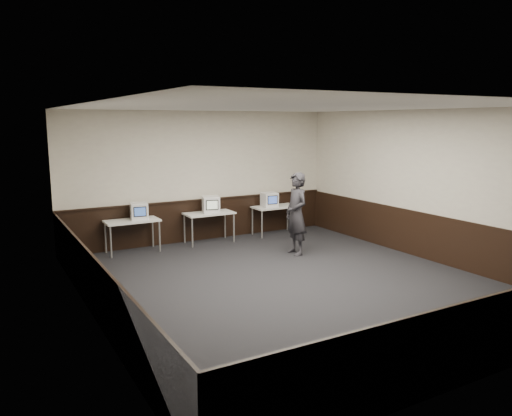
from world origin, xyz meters
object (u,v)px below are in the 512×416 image
(emac_left, at_px, (139,211))
(emac_right, at_px, (269,200))
(desk_left, at_px, (132,223))
(desk_center, at_px, (209,215))
(emac_center, at_px, (211,204))
(person, at_px, (296,214))
(desk_right, at_px, (275,209))

(emac_left, bearing_deg, emac_right, 10.41)
(desk_left, height_order, desk_center, same)
(desk_left, distance_m, emac_left, 0.31)
(desk_left, height_order, emac_center, emac_center)
(person, bearing_deg, desk_right, 164.65)
(desk_left, distance_m, emac_center, 1.96)
(desk_center, xyz_separation_m, emac_right, (1.72, 0.01, 0.26))
(emac_right, bearing_deg, person, -97.85)
(desk_left, xyz_separation_m, person, (3.15, -1.94, 0.24))
(desk_left, height_order, desk_right, same)
(desk_right, bearing_deg, emac_right, 176.67)
(emac_left, relative_size, emac_center, 0.90)
(desk_right, height_order, person, person)
(emac_center, height_order, emac_right, emac_center)
(emac_left, bearing_deg, desk_left, -166.16)
(desk_left, distance_m, emac_right, 3.63)
(emac_right, relative_size, person, 0.24)
(desk_right, distance_m, emac_left, 3.63)
(desk_left, xyz_separation_m, emac_left, (0.18, 0.01, 0.26))
(emac_center, relative_size, emac_right, 1.18)
(emac_left, xyz_separation_m, emac_right, (3.45, -0.00, -0.00))
(desk_right, relative_size, emac_left, 2.63)
(desk_center, bearing_deg, person, -57.24)
(emac_right, height_order, person, person)
(person, bearing_deg, desk_center, -144.10)
(desk_left, relative_size, desk_right, 1.00)
(desk_center, xyz_separation_m, desk_right, (1.90, 0.00, 0.00))
(person, bearing_deg, desk_left, -118.52)
(emac_center, xyz_separation_m, emac_right, (1.68, 0.03, -0.01))
(desk_center, bearing_deg, desk_right, 0.00)
(emac_left, distance_m, person, 3.56)
(desk_left, distance_m, desk_right, 3.80)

